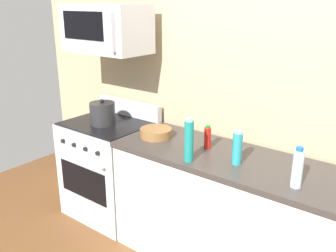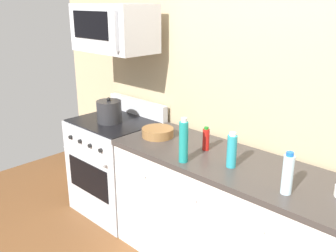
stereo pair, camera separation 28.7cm
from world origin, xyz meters
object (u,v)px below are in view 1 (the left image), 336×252
range_oven (110,168)px  stockpot (102,113)px  bowl_wooden_salad (156,132)px  bottle_hot_sauce_red (207,138)px  bottle_dish_soap (237,148)px  microwave (106,28)px  bottle_water_clear (298,168)px  bottle_sparkling_teal (189,140)px

range_oven → stockpot: 0.55m
bowl_wooden_salad → stockpot: (-0.58, -0.04, 0.06)m
bottle_hot_sauce_red → bowl_wooden_salad: bearing=-174.3°
bottle_dish_soap → stockpot: bottle_dish_soap is taller
microwave → bottle_water_clear: 1.93m
bottle_sparkling_teal → bottle_dish_soap: size_ratio=1.30×
bottle_sparkling_teal → bowl_wooden_salad: bearing=154.8°
bottle_water_clear → bottle_sparkling_teal: bottle_sparkling_teal is taller
microwave → bottle_dish_soap: bearing=-5.3°
bottle_water_clear → stockpot: bottle_water_clear is taller
bottle_dish_soap → bottle_hot_sauce_red: bearing=159.5°
bottle_water_clear → bottle_hot_sauce_red: bottle_water_clear is taller
bottle_water_clear → bottle_hot_sauce_red: 0.77m
microwave → bottle_sparkling_teal: size_ratio=2.35×
bottle_sparkling_teal → range_oven: bearing=167.4°
microwave → bottle_water_clear: (1.79, -0.20, -0.71)m
bottle_hot_sauce_red → stockpot: size_ratio=0.78×
bottle_dish_soap → microwave: bearing=174.7°
bottle_sparkling_teal → bottle_dish_soap: bottle_sparkling_teal is taller
range_oven → microwave: 1.28m
range_oven → bowl_wooden_salad: (0.58, -0.01, 0.49)m
bottle_water_clear → bottle_dish_soap: 0.44m
microwave → bowl_wooden_salad: microwave is taller
bowl_wooden_salad → bottle_sparkling_teal: bearing=-25.2°
bottle_water_clear → range_oven: bearing=174.9°
bottle_hot_sauce_red → bottle_dish_soap: (0.31, -0.11, 0.03)m
bottle_hot_sauce_red → bottle_sparkling_teal: bearing=-85.6°
bottle_hot_sauce_red → bowl_wooden_salad: (-0.46, -0.05, -0.05)m
range_oven → bottle_water_clear: (1.79, -0.16, 0.57)m
bottle_sparkling_teal → bottle_dish_soap: 0.33m
bowl_wooden_salad → bottle_dish_soap: bearing=-5.1°
bottle_sparkling_teal → microwave: bearing=165.1°
range_oven → stockpot: stockpot is taller
range_oven → bottle_hot_sauce_red: (1.05, 0.03, 0.54)m
bottle_hot_sauce_red → bottle_sparkling_teal: bottle_sparkling_teal is taller
microwave → bottle_sparkling_teal: microwave is taller
bottle_water_clear → bowl_wooden_salad: (-1.21, 0.15, -0.08)m
range_oven → bottle_sparkling_teal: bottle_sparkling_teal is taller
bottle_water_clear → bowl_wooden_salad: bottle_water_clear is taller
bowl_wooden_salad → range_oven: bearing=178.9°
microwave → bottle_sparkling_teal: bearing=-14.9°
range_oven → bottle_hot_sauce_red: bearing=1.9°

